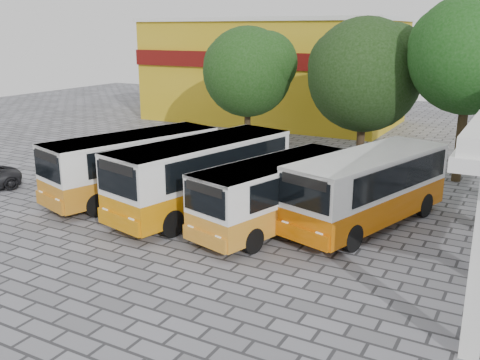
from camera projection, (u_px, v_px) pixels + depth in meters
The scene contains 9 objects.
ground at pixel (232, 253), 18.32m from camera, with size 90.00×90.00×0.00m, color slate.
shophouse_block at pixel (272, 70), 44.20m from camera, with size 20.40×10.40×8.30m.
bus_far_left at pixel (133, 162), 23.96m from camera, with size 4.67×8.51×2.89m.
bus_centre_left at pixel (202, 172), 21.99m from camera, with size 4.40×8.87×3.04m.
bus_centre_right at pixel (276, 190), 20.24m from camera, with size 4.08×7.76×2.64m.
bus_far_right at pixel (369, 185), 20.51m from camera, with size 4.60×8.42×2.86m.
tree_left at pixel (249, 69), 32.84m from camera, with size 5.80×5.53×7.65m.
tree_middle at pixel (366, 71), 29.26m from camera, with size 6.58×6.27×8.13m.
tree_right at pixel (472, 50), 25.35m from camera, with size 6.03×5.74×9.13m.
Camera 1 is at (8.43, -14.71, 7.40)m, focal length 40.00 mm.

